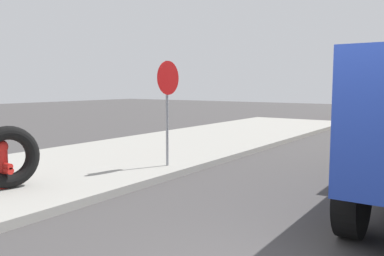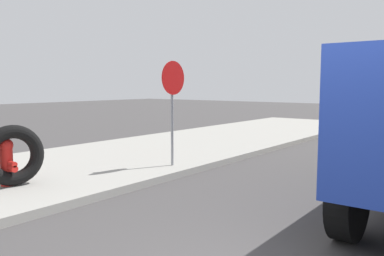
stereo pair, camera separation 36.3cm
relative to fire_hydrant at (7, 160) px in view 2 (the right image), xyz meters
The scene contains 3 objects.
fire_hydrant is the anchor object (origin of this frame).
loose_tire 0.16m from the fire_hydrant, 55.19° to the right, with size 1.12×1.12×0.25m, color black.
stop_sign 3.69m from the fire_hydrant, 19.90° to the right, with size 0.76×0.08×2.38m.
Camera 2 is at (-2.92, -1.39, 1.99)m, focal length 37.43 mm.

